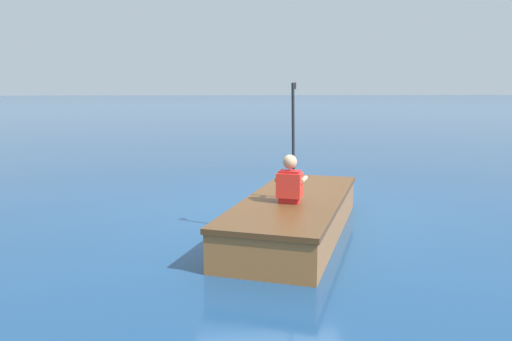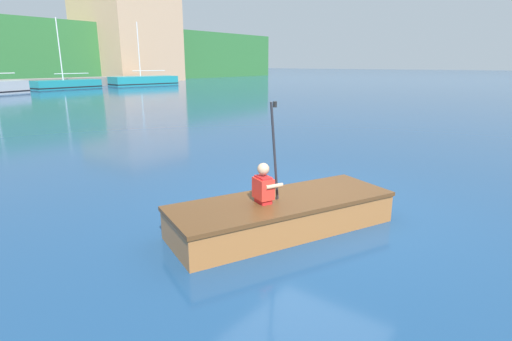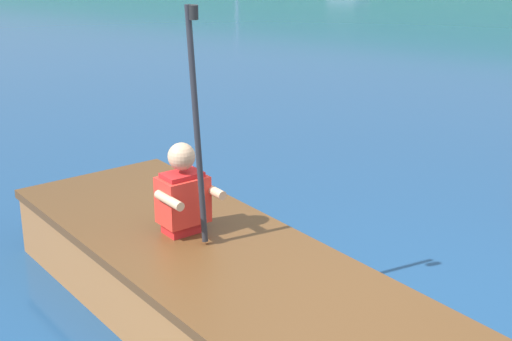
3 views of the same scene
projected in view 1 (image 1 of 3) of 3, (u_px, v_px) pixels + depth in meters
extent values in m
plane|color=navy|center=(279.00, 216.00, 7.31)|extent=(300.00, 300.00, 0.00)
cube|color=#935B2D|center=(295.00, 216.00, 6.34)|extent=(3.52, 2.34, 0.48)
cube|color=#513219|center=(295.00, 199.00, 6.31)|extent=(3.57, 2.39, 0.06)
cube|color=#513219|center=(295.00, 200.00, 6.31)|extent=(3.01, 1.97, 0.02)
cone|color=#935B2D|center=(316.00, 190.00, 7.85)|extent=(0.52, 0.52, 0.43)
cube|color=#935B2D|center=(291.00, 205.00, 6.07)|extent=(0.56, 1.05, 0.03)
cube|color=red|center=(290.00, 187.00, 5.95)|extent=(0.24, 0.28, 0.39)
cube|color=red|center=(290.00, 185.00, 5.95)|extent=(0.31, 0.35, 0.30)
sphere|color=tan|center=(290.00, 162.00, 5.91)|extent=(0.17, 0.17, 0.17)
cylinder|color=tan|center=(304.00, 180.00, 5.98)|extent=(0.26, 0.15, 0.06)
cylinder|color=tan|center=(279.00, 178.00, 6.07)|extent=(0.26, 0.15, 0.06)
cylinder|color=#232328|center=(293.00, 141.00, 6.04)|extent=(0.16, 0.10, 1.40)
cylinder|color=black|center=(294.00, 86.00, 5.93)|extent=(0.05, 0.05, 0.08)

